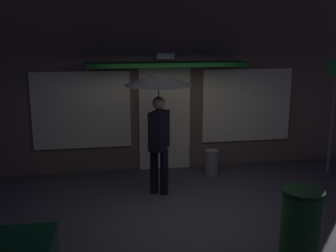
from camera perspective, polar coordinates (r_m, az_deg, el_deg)
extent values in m
plane|color=#38353A|center=(7.01, 2.46, -11.62)|extent=(18.00, 18.00, 0.00)
cube|color=brown|center=(8.73, -0.67, 7.67)|extent=(10.03, 0.30, 4.22)
cube|color=beige|center=(8.71, -0.48, 0.94)|extent=(1.10, 0.04, 2.20)
cube|color=beige|center=(8.56, -12.02, 2.14)|extent=(2.01, 0.04, 1.60)
cube|color=beige|center=(9.14, 11.02, 2.86)|extent=(2.01, 0.04, 1.60)
cube|color=white|center=(8.45, -0.41, 9.81)|extent=(0.36, 0.16, 0.12)
cube|color=#144C19|center=(8.22, -0.12, 8.67)|extent=(3.20, 0.70, 0.08)
cylinder|color=black|center=(7.55, -1.95, -6.27)|extent=(0.15, 0.15, 0.86)
cylinder|color=black|center=(7.48, -0.53, -6.45)|extent=(0.15, 0.15, 0.86)
cube|color=black|center=(7.30, -1.27, -0.60)|extent=(0.44, 0.52, 0.69)
cube|color=silver|center=(7.38, -0.49, -0.45)|extent=(0.09, 0.13, 0.56)
cube|color=#B28C19|center=(7.38, -0.49, -0.60)|extent=(0.05, 0.06, 0.44)
sphere|color=tan|center=(7.20, -1.29, 3.23)|extent=(0.24, 0.24, 0.24)
cylinder|color=slate|center=(7.19, -1.29, 3.48)|extent=(0.02, 0.02, 0.99)
cone|color=black|center=(7.14, -1.31, 6.56)|extent=(1.22, 1.22, 0.21)
cylinder|color=#595B60|center=(8.97, 22.07, 1.31)|extent=(0.07, 0.07, 2.50)
cylinder|color=slate|center=(8.53, 6.13, -5.15)|extent=(0.28, 0.28, 0.55)
cylinder|color=#1E4C23|center=(5.81, 18.10, -13.05)|extent=(0.52, 0.52, 0.87)
cylinder|color=black|center=(5.63, 18.44, -8.79)|extent=(0.55, 0.55, 0.06)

